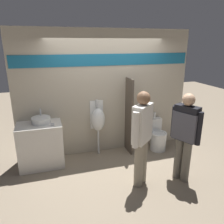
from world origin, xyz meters
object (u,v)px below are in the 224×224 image
(cell_phone, at_px, (52,124))
(person_in_vest, at_px, (185,132))
(urinal_near_counter, at_px, (98,120))
(person_with_lanyard, at_px, (142,135))
(toilet, at_px, (157,137))
(sink_basin, at_px, (41,120))

(cell_phone, relative_size, person_in_vest, 0.09)
(urinal_near_counter, height_order, person_with_lanyard, person_with_lanyard)
(toilet, bearing_deg, person_with_lanyard, -129.85)
(urinal_near_counter, xyz_separation_m, person_in_vest, (1.23, -1.39, 0.12))
(toilet, distance_m, person_with_lanyard, 1.58)
(cell_phone, bearing_deg, urinal_near_counter, 15.42)
(cell_phone, xyz_separation_m, urinal_near_counter, (0.96, 0.27, -0.09))
(person_in_vest, distance_m, person_with_lanyard, 0.78)
(urinal_near_counter, bearing_deg, person_with_lanyard, -70.58)
(person_in_vest, bearing_deg, toilet, -32.34)
(sink_basin, xyz_separation_m, person_with_lanyard, (1.62, -1.19, -0.03))
(sink_basin, distance_m, person_with_lanyard, 2.01)
(person_in_vest, height_order, person_with_lanyard, person_with_lanyard)
(toilet, bearing_deg, person_in_vest, -97.23)
(cell_phone, xyz_separation_m, toilet, (2.34, 0.09, -0.61))
(sink_basin, bearing_deg, urinal_near_counter, 4.65)
(person_in_vest, bearing_deg, sink_basin, 36.57)
(sink_basin, xyz_separation_m, cell_phone, (0.21, -0.17, -0.05))
(cell_phone, distance_m, person_in_vest, 2.46)
(cell_phone, bearing_deg, toilet, 2.24)
(urinal_near_counter, height_order, toilet, urinal_near_counter)
(cell_phone, height_order, urinal_near_counter, urinal_near_counter)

